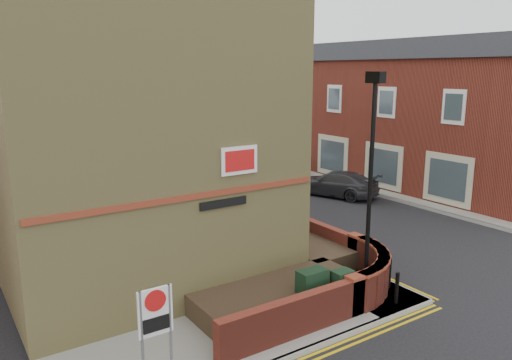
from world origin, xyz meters
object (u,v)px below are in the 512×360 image
object	(u,v)px
zone_sign	(156,320)
utility_cabinet_large	(312,291)
silver_car_near	(239,189)
lamppost	(370,187)

from	to	relation	value
zone_sign	utility_cabinet_large	bearing A→B (deg)	9.69
utility_cabinet_large	zone_sign	bearing A→B (deg)	-170.31
silver_car_near	utility_cabinet_large	bearing A→B (deg)	-96.04
utility_cabinet_large	silver_car_near	world-z (taller)	silver_car_near
lamppost	utility_cabinet_large	size ratio (longest dim) A/B	5.25
lamppost	zone_sign	xyz separation A→B (m)	(-6.60, -0.70, -1.70)
utility_cabinet_large	zone_sign	distance (m)	4.86
lamppost	zone_sign	world-z (taller)	lamppost
silver_car_near	zone_sign	bearing A→B (deg)	-111.48
utility_cabinet_large	zone_sign	world-z (taller)	zone_sign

